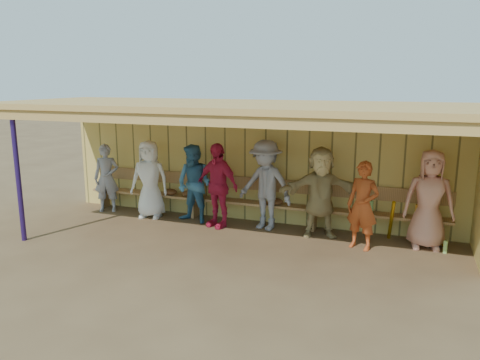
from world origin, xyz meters
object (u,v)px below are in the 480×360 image
player_e (266,185)px  player_h (429,199)px  player_f (321,192)px  bench (253,198)px  player_a (107,178)px  player_b (150,179)px  player_g (363,206)px  player_d (217,185)px  player_c (194,184)px

player_e → player_h: size_ratio=1.02×
player_f → bench: size_ratio=0.22×
player_a → player_b: (1.15, -0.08, 0.07)m
player_g → bench: size_ratio=0.20×
player_d → bench: size_ratio=0.22×
player_d → player_f: size_ratio=0.99×
player_e → player_f: bearing=9.5°
player_b → player_h: 5.53m
player_c → player_d: size_ratio=0.96×
player_d → bench: bearing=58.8°
player_d → player_e: player_e is taller
player_d → bench: (0.58, 0.50, -0.32)m
player_d → player_c: bearing=-171.3°
player_c → bench: (1.13, 0.40, -0.28)m
player_a → player_f: 4.80m
player_g → player_f: bearing=171.8°
player_b → player_f: bearing=-11.1°
player_h → player_c: bearing=175.4°
bench → player_f: bearing=-15.2°
player_d → player_g: (2.85, -0.31, -0.07)m
player_a → player_d: size_ratio=0.90×
bench → player_c: bearing=-160.5°
player_h → player_d: bearing=176.9°
player_e → player_g: size_ratio=1.14×
player_e → bench: bearing=154.2°
player_c → player_g: 3.43m
player_c → player_d: (0.55, -0.09, 0.04)m
player_h → player_b: bearing=175.1°
player_c → player_h: (4.47, 0.04, 0.06)m
player_c → player_f: size_ratio=0.95×
player_b → player_h: player_h is taller
player_b → player_g: bearing=-16.3°
player_g → player_a: bearing=-166.5°
player_c → player_d: bearing=1.7°
player_h → player_g: bearing=-162.5°
player_f → bench: player_f is taller
player_a → bench: 3.36m
player_d → player_h: player_h is taller
player_g → bench: (-2.27, 0.81, -0.25)m
player_c → player_e: player_e is taller
player_a → player_c: 2.21m
player_b → bench: bearing=-1.0°
player_c → player_g: size_ratio=1.05×
player_c → player_b: bearing=-169.7°
player_e → player_c: bearing=-162.1°
player_h → bench: size_ratio=0.23×
player_a → player_b: size_ratio=0.91×
player_e → bench: size_ratio=0.23×
player_a → player_f: size_ratio=0.89×
player_e → player_f: (1.10, -0.09, -0.03)m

